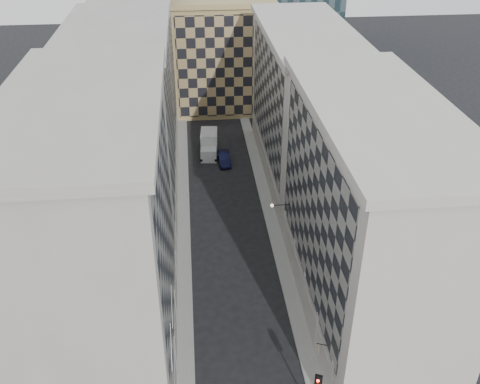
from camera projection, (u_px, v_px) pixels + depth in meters
sidewalk_west at (184, 226)px, 63.07m from camera, size 1.50×100.00×0.15m
sidewalk_east at (272, 221)px, 63.95m from camera, size 1.50×100.00×0.15m
bldg_left_a at (103, 246)px, 40.34m from camera, size 10.80×22.80×23.70m
bldg_left_b at (127, 130)px, 59.32m from camera, size 10.80×22.80×22.70m
bldg_left_c at (140, 71)px, 78.29m from camera, size 10.80×22.80×21.70m
bldg_right_a at (365, 217)px, 46.34m from camera, size 10.80×26.80×20.70m
bldg_right_b at (303, 105)px, 69.56m from camera, size 10.80×28.80×19.70m
tan_block at (222, 52)px, 91.07m from camera, size 16.80×14.80×18.80m
flagpoles_left at (171, 326)px, 38.48m from camera, size 0.10×6.33×2.33m
bracket_lamp at (274, 205)px, 55.59m from camera, size 1.98×0.36×0.36m
box_truck at (209, 145)px, 78.64m from camera, size 2.83×6.02×3.21m
dark_car at (224, 158)px, 76.40m from camera, size 1.77×4.68×1.53m
shop_sign at (319, 348)px, 42.14m from camera, size 0.79×0.69×0.80m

